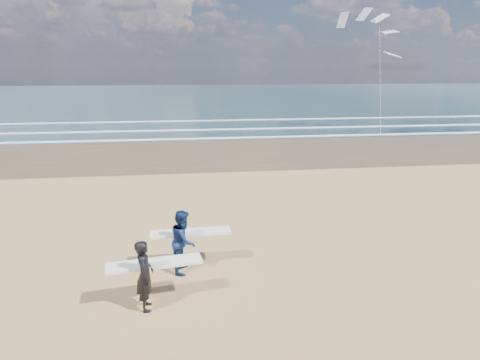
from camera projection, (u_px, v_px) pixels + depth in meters
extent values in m
cube|color=#4C3B28|center=(470.00, 144.00, 30.53)|extent=(220.00, 12.00, 0.01)
cube|color=#1B393D|center=(287.00, 95.00, 82.23)|extent=(220.00, 100.00, 0.02)
cube|color=white|center=(432.00, 133.00, 35.11)|extent=(220.00, 0.50, 0.05)
cube|color=white|center=(403.00, 126.00, 39.61)|extent=(220.00, 0.50, 0.05)
cube|color=white|center=(373.00, 118.00, 45.83)|extent=(220.00, 0.50, 0.05)
imported|color=black|center=(145.00, 275.00, 9.59)|extent=(0.46, 0.64, 1.67)
cube|color=white|center=(154.00, 263.00, 9.93)|extent=(2.25, 0.82, 0.07)
imported|color=#0D1F4B|center=(184.00, 241.00, 11.42)|extent=(0.78, 0.93, 1.71)
cube|color=white|center=(191.00, 232.00, 11.76)|extent=(2.21, 0.59, 0.07)
cube|color=slate|center=(381.00, 136.00, 34.02)|extent=(0.12, 0.12, 0.10)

